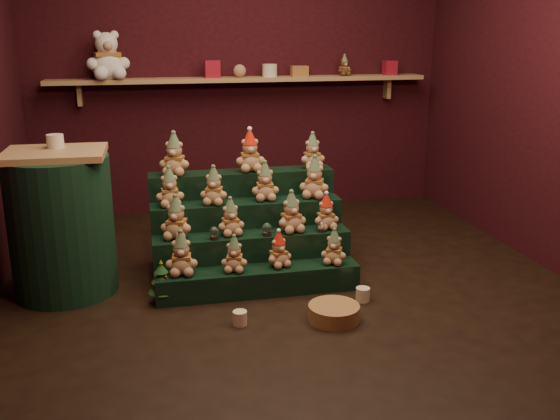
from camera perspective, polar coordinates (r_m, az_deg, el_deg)
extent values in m
plane|color=black|center=(4.56, 0.54, -6.44)|extent=(4.00, 4.00, 0.00)
cube|color=black|center=(6.24, -3.76, 12.88)|extent=(4.00, 0.10, 2.80)
cube|color=black|center=(2.29, 12.30, 6.92)|extent=(4.00, 0.10, 2.80)
cube|color=black|center=(5.09, 24.12, 10.81)|extent=(0.10, 4.00, 2.80)
cube|color=#AA7E55|center=(6.06, -3.47, 11.84)|extent=(3.60, 0.26, 0.04)
cube|color=#AA7E55|center=(6.10, -17.85, 10.00)|extent=(0.04, 0.12, 0.20)
cube|color=#AA7E55|center=(6.55, 9.76, 10.90)|extent=(0.04, 0.12, 0.20)
cube|color=black|center=(4.32, -2.01, -6.49)|extent=(1.40, 0.22, 0.18)
cube|color=black|center=(4.49, -2.53, -4.38)|extent=(1.40, 0.22, 0.36)
cube|color=black|center=(4.66, -3.01, -2.41)|extent=(1.40, 0.22, 0.54)
cube|color=black|center=(4.84, -3.46, -0.59)|extent=(1.40, 0.22, 0.72)
cylinder|color=black|center=(4.33, -6.03, -2.52)|extent=(0.06, 0.06, 0.03)
sphere|color=white|center=(4.32, -6.04, -1.96)|extent=(0.07, 0.07, 0.07)
cylinder|color=black|center=(4.38, -1.19, -2.19)|extent=(0.06, 0.06, 0.03)
sphere|color=white|center=(4.37, -1.20, -1.64)|extent=(0.07, 0.07, 0.07)
cylinder|color=black|center=(4.48, 3.78, -1.87)|extent=(0.05, 0.05, 0.02)
sphere|color=white|center=(4.46, 3.79, -1.40)|extent=(0.06, 0.06, 0.06)
cube|color=#AA7E55|center=(4.36, -19.94, 4.86)|extent=(0.66, 0.55, 0.04)
cylinder|color=black|center=(4.48, -19.33, -1.38)|extent=(0.69, 0.69, 0.95)
cylinder|color=beige|center=(4.45, -19.87, 5.95)|extent=(0.11, 0.11, 0.09)
cylinder|color=#4C2A1B|center=(4.26, -10.65, -8.08)|extent=(0.09, 0.09, 0.05)
cone|color=#163D1C|center=(4.22, -10.73, -6.78)|extent=(0.18, 0.18, 0.09)
cone|color=#163D1C|center=(4.20, -10.77, -5.98)|extent=(0.14, 0.14, 0.08)
cone|color=#163D1C|center=(4.18, -10.82, -5.23)|extent=(0.09, 0.09, 0.06)
cone|color=gold|center=(4.16, -10.85, -4.64)|extent=(0.03, 0.03, 0.03)
cylinder|color=beige|center=(3.90, -3.68, -9.83)|extent=(0.09, 0.09, 0.09)
cylinder|color=beige|center=(4.25, 7.57, -7.66)|extent=(0.09, 0.09, 0.09)
cylinder|color=olive|center=(3.96, 4.95, -9.34)|extent=(0.38, 0.38, 0.10)
cube|color=#AF1A2E|center=(6.00, -6.22, 12.69)|extent=(0.14, 0.14, 0.16)
cylinder|color=beige|center=(6.09, -0.95, 12.64)|extent=(0.14, 0.14, 0.12)
cube|color=#AF1A2E|center=(6.44, 10.01, 12.69)|extent=(0.12, 0.12, 0.14)
sphere|color=tan|center=(6.04, -3.71, 12.58)|extent=(0.12, 0.12, 0.12)
cube|color=#CA4E1C|center=(6.15, 1.79, 12.58)|extent=(0.16, 0.10, 0.10)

